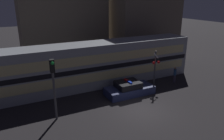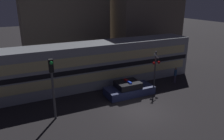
# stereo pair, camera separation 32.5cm
# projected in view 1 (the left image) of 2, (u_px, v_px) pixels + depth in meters

# --- Properties ---
(ground_plane) EXTENTS (120.00, 120.00, 0.00)m
(ground_plane) POSITION_uv_depth(u_px,v_px,m) (142.00, 111.00, 16.81)
(ground_plane) COLOR #262326
(train) EXTENTS (20.65, 2.92, 4.21)m
(train) POSITION_uv_depth(u_px,v_px,m) (96.00, 64.00, 21.32)
(train) COLOR #999EA5
(train) RESTS_ON ground_plane
(police_car) EXTENTS (4.37, 1.97, 1.34)m
(police_car) POSITION_uv_depth(u_px,v_px,m) (129.00, 89.00, 19.59)
(police_car) COLOR navy
(police_car) RESTS_ON ground_plane
(pedestrian) EXTENTS (0.27, 0.27, 1.63)m
(pedestrian) POSITION_uv_depth(u_px,v_px,m) (175.00, 75.00, 22.20)
(pedestrian) COLOR #3F384C
(pedestrian) RESTS_ON ground_plane
(crossing_signal_near) EXTENTS (0.82, 0.34, 3.60)m
(crossing_signal_near) POSITION_uv_depth(u_px,v_px,m) (155.00, 67.00, 20.61)
(crossing_signal_near) COLOR #4C4C51
(crossing_signal_near) RESTS_ON ground_plane
(traffic_light_corner) EXTENTS (0.30, 0.46, 4.43)m
(traffic_light_corner) POSITION_uv_depth(u_px,v_px,m) (53.00, 81.00, 14.80)
(traffic_light_corner) COLOR #4C4C51
(traffic_light_corner) RESTS_ON ground_plane
(building_left) EXTENTS (10.43, 4.86, 8.61)m
(building_left) POSITION_uv_depth(u_px,v_px,m) (64.00, 31.00, 27.71)
(building_left) COLOR #726656
(building_left) RESTS_ON ground_plane
(building_center) EXTENTS (8.96, 4.92, 10.91)m
(building_center) POSITION_uv_depth(u_px,v_px,m) (145.00, 19.00, 29.89)
(building_center) COLOR #726656
(building_center) RESTS_ON ground_plane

